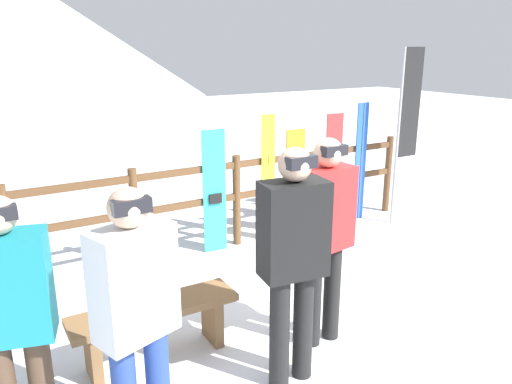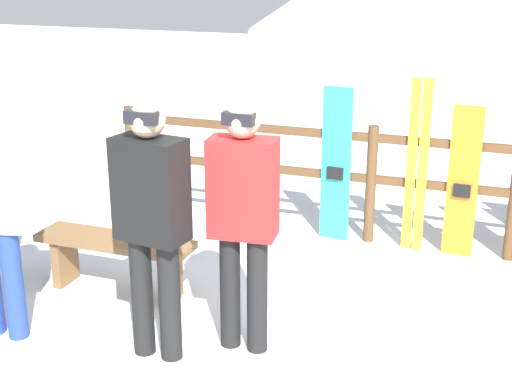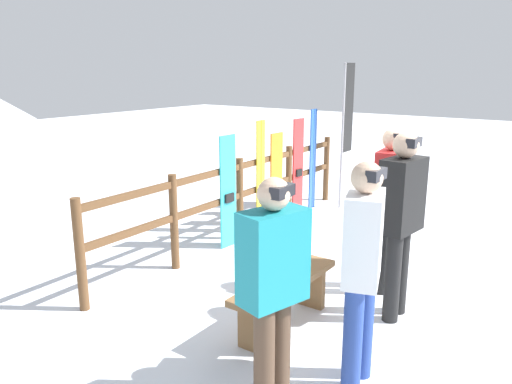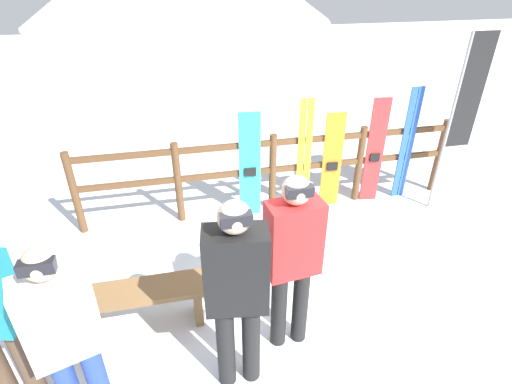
{
  "view_description": "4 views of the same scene",
  "coord_description": "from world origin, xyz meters",
  "px_view_note": "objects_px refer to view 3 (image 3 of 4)",
  "views": [
    {
      "loc": [
        -2.89,
        -3.26,
        2.48
      ],
      "look_at": [
        -0.31,
        1.05,
        1.0
      ],
      "focal_mm": 35.0,
      "sensor_mm": 36.0,
      "label": 1
    },
    {
      "loc": [
        1.21,
        -4.51,
        2.7
      ],
      "look_at": [
        -0.78,
        0.94,
        0.77
      ],
      "focal_mm": 50.0,
      "sensor_mm": 36.0,
      "label": 2
    },
    {
      "loc": [
        -5.43,
        -2.03,
        2.39
      ],
      "look_at": [
        -0.75,
        1.25,
        0.96
      ],
      "focal_mm": 35.0,
      "sensor_mm": 36.0,
      "label": 3
    },
    {
      "loc": [
        -1.31,
        -2.77,
        3.2
      ],
      "look_at": [
        -0.44,
        1.16,
        0.84
      ],
      "focal_mm": 28.0,
      "sensor_mm": 36.0,
      "label": 4
    }
  ],
  "objects_px": {
    "ski_pair_yellow": "(261,177)",
    "snowboard_red": "(298,168)",
    "bench": "(285,291)",
    "person_white": "(362,260)",
    "snowboard_cyan": "(228,192)",
    "snowboard_orange": "(276,180)",
    "person_black": "(401,213)",
    "rental_flag": "(346,119)",
    "person_teal": "(273,280)",
    "person_red": "(390,198)",
    "ski_pair_blue": "(313,160)"
  },
  "relations": [
    {
      "from": "ski_pair_yellow",
      "to": "snowboard_red",
      "type": "xyz_separation_m",
      "value": [
        1.07,
        -0.0,
        -0.04
      ]
    },
    {
      "from": "bench",
      "to": "person_white",
      "type": "distance_m",
      "value": 1.19
    },
    {
      "from": "snowboard_cyan",
      "to": "ski_pair_yellow",
      "type": "height_order",
      "value": "ski_pair_yellow"
    },
    {
      "from": "snowboard_orange",
      "to": "snowboard_red",
      "type": "bearing_deg",
      "value": 0.01
    },
    {
      "from": "bench",
      "to": "person_black",
      "type": "bearing_deg",
      "value": -44.62
    },
    {
      "from": "snowboard_orange",
      "to": "person_black",
      "type": "bearing_deg",
      "value": -125.48
    },
    {
      "from": "person_black",
      "to": "rental_flag",
      "type": "height_order",
      "value": "rental_flag"
    },
    {
      "from": "person_teal",
      "to": "snowboard_orange",
      "type": "height_order",
      "value": "person_teal"
    },
    {
      "from": "bench",
      "to": "ski_pair_yellow",
      "type": "xyz_separation_m",
      "value": [
        2.19,
        1.79,
        0.47
      ]
    },
    {
      "from": "person_red",
      "to": "ski_pair_yellow",
      "type": "height_order",
      "value": "person_red"
    },
    {
      "from": "snowboard_red",
      "to": "bench",
      "type": "bearing_deg",
      "value": -151.37
    },
    {
      "from": "ski_pair_yellow",
      "to": "snowboard_orange",
      "type": "xyz_separation_m",
      "value": [
        0.42,
        -0.0,
        -0.12
      ]
    },
    {
      "from": "person_white",
      "to": "rental_flag",
      "type": "relative_size",
      "value": 0.71
    },
    {
      "from": "bench",
      "to": "person_teal",
      "type": "height_order",
      "value": "person_teal"
    },
    {
      "from": "ski_pair_yellow",
      "to": "person_black",
      "type": "bearing_deg",
      "value": -118.65
    },
    {
      "from": "ski_pair_yellow",
      "to": "snowboard_orange",
      "type": "bearing_deg",
      "value": -0.47
    },
    {
      "from": "bench",
      "to": "snowboard_cyan",
      "type": "distance_m",
      "value": 2.31
    },
    {
      "from": "person_red",
      "to": "snowboard_cyan",
      "type": "height_order",
      "value": "person_red"
    },
    {
      "from": "snowboard_red",
      "to": "rental_flag",
      "type": "xyz_separation_m",
      "value": [
        0.93,
        -0.39,
        0.74
      ]
    },
    {
      "from": "person_black",
      "to": "snowboard_red",
      "type": "height_order",
      "value": "person_black"
    },
    {
      "from": "person_white",
      "to": "snowboard_cyan",
      "type": "distance_m",
      "value": 3.26
    },
    {
      "from": "snowboard_orange",
      "to": "ski_pair_blue",
      "type": "relative_size",
      "value": 0.84
    },
    {
      "from": "rental_flag",
      "to": "ski_pair_yellow",
      "type": "bearing_deg",
      "value": 168.94
    },
    {
      "from": "bench",
      "to": "ski_pair_yellow",
      "type": "relative_size",
      "value": 0.81
    },
    {
      "from": "snowboard_cyan",
      "to": "ski_pair_blue",
      "type": "bearing_deg",
      "value": 0.08
    },
    {
      "from": "person_teal",
      "to": "snowboard_orange",
      "type": "xyz_separation_m",
      "value": [
        3.64,
        2.31,
        -0.27
      ]
    },
    {
      "from": "snowboard_orange",
      "to": "person_teal",
      "type": "bearing_deg",
      "value": -147.58
    },
    {
      "from": "person_black",
      "to": "person_red",
      "type": "bearing_deg",
      "value": 29.79
    },
    {
      "from": "bench",
      "to": "person_black",
      "type": "distance_m",
      "value": 1.31
    },
    {
      "from": "person_red",
      "to": "snowboard_red",
      "type": "height_order",
      "value": "person_red"
    },
    {
      "from": "person_teal",
      "to": "person_red",
      "type": "xyz_separation_m",
      "value": [
        2.35,
        0.06,
        0.06
      ]
    },
    {
      "from": "person_white",
      "to": "ski_pair_yellow",
      "type": "bearing_deg",
      "value": 46.05
    },
    {
      "from": "ski_pair_yellow",
      "to": "snowboard_orange",
      "type": "height_order",
      "value": "ski_pair_yellow"
    },
    {
      "from": "person_red",
      "to": "ski_pair_yellow",
      "type": "bearing_deg",
      "value": 69.0
    },
    {
      "from": "snowboard_red",
      "to": "ski_pair_blue",
      "type": "relative_size",
      "value": 0.93
    },
    {
      "from": "ski_pair_blue",
      "to": "bench",
      "type": "bearing_deg",
      "value": -154.64
    },
    {
      "from": "person_red",
      "to": "ski_pair_yellow",
      "type": "xyz_separation_m",
      "value": [
        0.87,
        2.26,
        -0.21
      ]
    },
    {
      "from": "person_black",
      "to": "snowboard_cyan",
      "type": "bearing_deg",
      "value": 76.2
    },
    {
      "from": "bench",
      "to": "snowboard_cyan",
      "type": "relative_size",
      "value": 0.88
    },
    {
      "from": "ski_pair_blue",
      "to": "snowboard_red",
      "type": "bearing_deg",
      "value": -179.62
    },
    {
      "from": "snowboard_red",
      "to": "person_teal",
      "type": "bearing_deg",
      "value": -151.67
    },
    {
      "from": "person_red",
      "to": "snowboard_red",
      "type": "bearing_deg",
      "value": 49.3
    },
    {
      "from": "person_white",
      "to": "snowboard_orange",
      "type": "height_order",
      "value": "person_white"
    },
    {
      "from": "snowboard_orange",
      "to": "ski_pair_blue",
      "type": "distance_m",
      "value": 1.16
    },
    {
      "from": "person_black",
      "to": "person_teal",
      "type": "relative_size",
      "value": 1.07
    },
    {
      "from": "person_black",
      "to": "person_white",
      "type": "height_order",
      "value": "person_black"
    },
    {
      "from": "person_white",
      "to": "snowboard_red",
      "type": "height_order",
      "value": "person_white"
    },
    {
      "from": "bench",
      "to": "rental_flag",
      "type": "bearing_deg",
      "value": 18.39
    },
    {
      "from": "bench",
      "to": "person_black",
      "type": "xyz_separation_m",
      "value": [
        0.79,
        -0.78,
        0.7
      ]
    },
    {
      "from": "person_white",
      "to": "person_red",
      "type": "distance_m",
      "value": 1.79
    }
  ]
}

